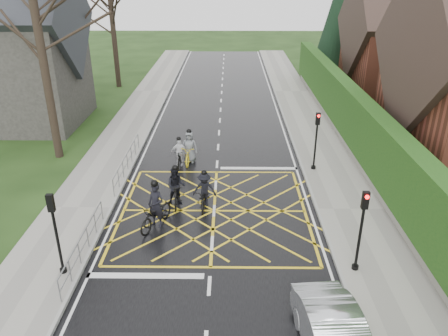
{
  "coord_description": "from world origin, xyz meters",
  "views": [
    {
      "loc": [
        0.64,
        -16.71,
        9.81
      ],
      "look_at": [
        0.42,
        1.72,
        1.3
      ],
      "focal_mm": 35.0,
      "sensor_mm": 36.0,
      "label": 1
    }
  ],
  "objects_px": {
    "cyclist_mid": "(204,193)",
    "cyclist_lead": "(190,151)",
    "cyclist_back": "(176,190)",
    "cyclist_front": "(179,155)",
    "cyclist_rear": "(156,212)"
  },
  "relations": [
    {
      "from": "cyclist_front",
      "to": "cyclist_lead",
      "type": "xyz_separation_m",
      "value": [
        0.51,
        0.47,
        0.06
      ]
    },
    {
      "from": "cyclist_rear",
      "to": "cyclist_mid",
      "type": "bearing_deg",
      "value": 66.65
    },
    {
      "from": "cyclist_back",
      "to": "cyclist_mid",
      "type": "xyz_separation_m",
      "value": [
        1.27,
        -0.15,
        -0.09
      ]
    },
    {
      "from": "cyclist_rear",
      "to": "cyclist_back",
      "type": "xyz_separation_m",
      "value": [
        0.62,
        1.84,
        0.05
      ]
    },
    {
      "from": "cyclist_back",
      "to": "cyclist_rear",
      "type": "bearing_deg",
      "value": -111.5
    },
    {
      "from": "cyclist_front",
      "to": "cyclist_mid",
      "type": "bearing_deg",
      "value": -70.85
    },
    {
      "from": "cyclist_back",
      "to": "cyclist_lead",
      "type": "xyz_separation_m",
      "value": [
        0.2,
        4.7,
        -0.07
      ]
    },
    {
      "from": "cyclist_mid",
      "to": "cyclist_front",
      "type": "xyz_separation_m",
      "value": [
        -1.58,
        4.38,
        -0.03
      ]
    },
    {
      "from": "cyclist_rear",
      "to": "cyclist_back",
      "type": "bearing_deg",
      "value": 96.21
    },
    {
      "from": "cyclist_rear",
      "to": "cyclist_lead",
      "type": "xyz_separation_m",
      "value": [
        0.82,
        6.54,
        -0.02
      ]
    },
    {
      "from": "cyclist_rear",
      "to": "cyclist_back",
      "type": "height_order",
      "value": "cyclist_rear"
    },
    {
      "from": "cyclist_mid",
      "to": "cyclist_back",
      "type": "bearing_deg",
      "value": 176.18
    },
    {
      "from": "cyclist_back",
      "to": "cyclist_front",
      "type": "relative_size",
      "value": 1.18
    },
    {
      "from": "cyclist_mid",
      "to": "cyclist_lead",
      "type": "distance_m",
      "value": 4.97
    },
    {
      "from": "cyclist_back",
      "to": "cyclist_front",
      "type": "height_order",
      "value": "cyclist_back"
    }
  ]
}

